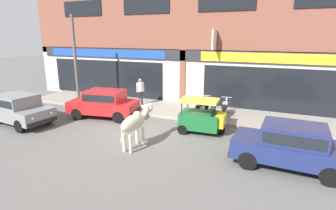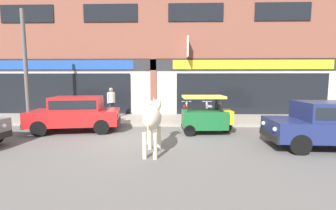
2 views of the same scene
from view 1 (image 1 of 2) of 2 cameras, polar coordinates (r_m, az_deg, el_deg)
ground_plane at (r=11.94m, az=-5.83°, el=-5.79°), size 90.00×90.00×0.00m
sidewalk at (r=15.15m, az=1.08°, el=-0.94°), size 19.00×3.13×0.15m
shop_building at (r=16.29m, az=3.71°, el=16.91°), size 23.00×1.40×9.98m
cow at (r=10.03m, az=-7.26°, el=-3.79°), size 0.59×2.15×1.61m
car_0 at (r=14.12m, az=-13.74°, el=0.56°), size 3.78×2.16×1.46m
car_1 at (r=14.61m, az=-29.93°, el=-0.55°), size 3.72×1.93×1.46m
car_2 at (r=9.39m, az=25.11°, el=-7.69°), size 3.67×1.75×1.46m
auto_rickshaw at (r=11.68m, az=7.36°, el=-2.89°), size 2.03×1.26×1.52m
motorcycle_0 at (r=14.14m, az=7.39°, el=-0.27°), size 0.55×1.81×0.88m
motorcycle_1 at (r=13.89m, az=12.25°, el=-0.77°), size 0.52×1.81×0.88m
pedestrian at (r=15.72m, az=-6.04°, el=3.54°), size 0.32×0.42×1.60m
utility_pole at (r=16.69m, az=-19.50°, el=9.12°), size 0.18×0.18×5.24m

